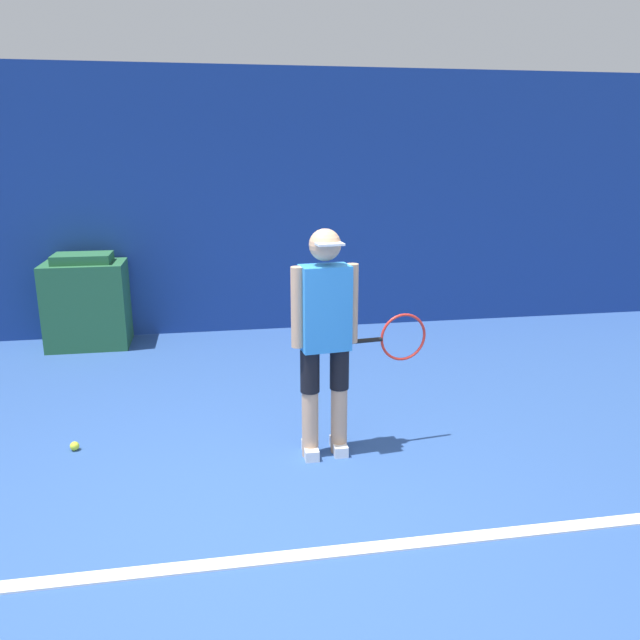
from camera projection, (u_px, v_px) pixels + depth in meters
The scene contains 6 objects.
ground_plane at pixel (256, 535), 3.63m from camera, with size 24.00×24.00×0.00m, color #2D5193.
back_wall at pixel (226, 204), 7.37m from camera, with size 24.00×0.10×3.09m.
court_baseline at pixel (259, 560), 3.40m from camera, with size 21.60×0.10×0.01m.
tennis_player at pixel (327, 334), 4.37m from camera, with size 1.02×0.30×1.66m.
tennis_ball at pixel (75, 446), 4.64m from camera, with size 0.07×0.07×0.07m.
covered_chair at pixel (87, 303), 7.01m from camera, with size 0.88×0.58×1.06m.
Camera 1 is at (-0.17, -3.18, 2.17)m, focal length 35.00 mm.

